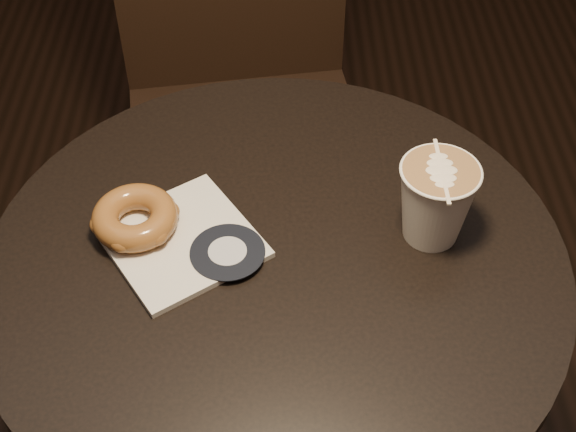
{
  "coord_description": "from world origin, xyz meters",
  "views": [
    {
      "loc": [
        0.0,
        -0.63,
        1.47
      ],
      "look_at": [
        0.01,
        0.03,
        0.79
      ],
      "focal_mm": 50.0,
      "sensor_mm": 36.0,
      "label": 1
    }
  ],
  "objects": [
    {
      "name": "doughnut",
      "position": [
        -0.17,
        0.04,
        0.77
      ],
      "size": [
        0.1,
        0.1,
        0.03
      ],
      "primitive_type": "torus",
      "color": "brown",
      "rests_on": "pastry_bag"
    },
    {
      "name": "latte_cup",
      "position": [
        0.19,
        0.03,
        0.8
      ],
      "size": [
        0.1,
        0.1,
        0.11
      ],
      "primitive_type": null,
      "color": "white",
      "rests_on": "cafe_table"
    },
    {
      "name": "chair",
      "position": [
        -0.06,
        0.6,
        0.6
      ],
      "size": [
        0.48,
        0.48,
        1.08
      ],
      "rotation": [
        0.0,
        0.0,
        0.14
      ],
      "color": "black",
      "rests_on": "ground"
    },
    {
      "name": "cafe_table",
      "position": [
        0.0,
        0.0,
        0.55
      ],
      "size": [
        0.7,
        0.7,
        0.75
      ],
      "color": "black",
      "rests_on": "ground"
    },
    {
      "name": "pastry_bag",
      "position": [
        -0.11,
        0.02,
        0.75
      ],
      "size": [
        0.23,
        0.23,
        0.01
      ],
      "primitive_type": "cube",
      "rotation": [
        0.0,
        0.0,
        0.58
      ],
      "color": "silver",
      "rests_on": "cafe_table"
    }
  ]
}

